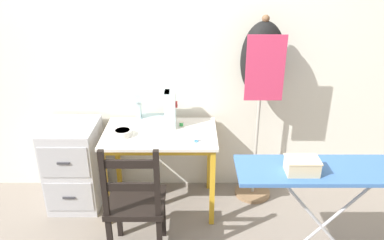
# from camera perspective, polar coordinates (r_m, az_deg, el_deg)

# --- Properties ---
(ground_plane) EXTENTS (14.00, 14.00, 0.00)m
(ground_plane) POSITION_cam_1_polar(r_m,az_deg,el_deg) (3.18, -5.11, -15.81)
(ground_plane) COLOR gray
(wall_back) EXTENTS (10.00, 0.05, 2.55)m
(wall_back) POSITION_cam_1_polar(r_m,az_deg,el_deg) (3.19, -5.03, 10.22)
(wall_back) COLOR silver
(wall_back) RESTS_ON ground_plane
(sewing_table) EXTENTS (0.92, 0.59, 0.71)m
(sewing_table) POSITION_cam_1_polar(r_m,az_deg,el_deg) (3.07, -5.12, -3.57)
(sewing_table) COLOR silver
(sewing_table) RESTS_ON ground_plane
(sewing_machine) EXTENTS (0.34, 0.17, 0.33)m
(sewing_machine) POSITION_cam_1_polar(r_m,az_deg,el_deg) (3.10, -5.36, 1.55)
(sewing_machine) COLOR silver
(sewing_machine) RESTS_ON sewing_table
(fabric_bowl) EXTENTS (0.15, 0.15, 0.05)m
(fabric_bowl) POSITION_cam_1_polar(r_m,az_deg,el_deg) (3.01, -10.78, -1.94)
(fabric_bowl) COLOR silver
(fabric_bowl) RESTS_ON sewing_table
(scissors) EXTENTS (0.13, 0.07, 0.01)m
(scissors) POSITION_cam_1_polar(r_m,az_deg,el_deg) (2.89, 0.91, -3.19)
(scissors) COLOR silver
(scissors) RESTS_ON sewing_table
(thread_spool_near_machine) EXTENTS (0.04, 0.04, 0.04)m
(thread_spool_near_machine) POSITION_cam_1_polar(r_m,az_deg,el_deg) (3.13, -1.90, -0.60)
(thread_spool_near_machine) COLOR green
(thread_spool_near_machine) RESTS_ON sewing_table
(wooden_chair) EXTENTS (0.40, 0.38, 0.93)m
(wooden_chair) POSITION_cam_1_polar(r_m,az_deg,el_deg) (2.69, -8.81, -12.53)
(wooden_chair) COLOR black
(wooden_chair) RESTS_ON ground_plane
(filing_cabinet) EXTENTS (0.42, 0.50, 0.74)m
(filing_cabinet) POSITION_cam_1_polar(r_m,az_deg,el_deg) (3.39, -17.63, -6.57)
(filing_cabinet) COLOR #B7B7BC
(filing_cabinet) RESTS_ON ground_plane
(dress_form) EXTENTS (0.35, 0.32, 1.61)m
(dress_form) POSITION_cam_1_polar(r_m,az_deg,el_deg) (3.05, 10.34, 7.63)
(dress_form) COLOR #846647
(dress_form) RESTS_ON ground_plane
(ironing_board) EXTENTS (1.15, 0.34, 0.86)m
(ironing_board) POSITION_cam_1_polar(r_m,az_deg,el_deg) (2.43, 20.17, -7.85)
(ironing_board) COLOR #3D6BAD
(ironing_board) RESTS_ON ground_plane
(storage_box) EXTENTS (0.19, 0.14, 0.09)m
(storage_box) POSITION_cam_1_polar(r_m,az_deg,el_deg) (2.28, 16.18, -6.67)
(storage_box) COLOR beige
(storage_box) RESTS_ON ironing_board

